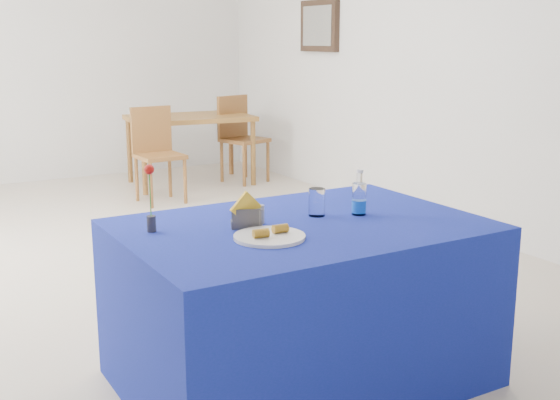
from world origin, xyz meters
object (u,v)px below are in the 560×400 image
object	(u,v)px
water_bottle	(359,200)
chair_bg_left	(156,147)
chair_bg_right	(239,132)
plate	(269,237)
oak_table	(190,123)
blue_table	(301,303)

from	to	relation	value
water_bottle	chair_bg_left	world-z (taller)	water_bottle
chair_bg_left	chair_bg_right	distance (m)	1.26
water_bottle	chair_bg_left	bearing A→B (deg)	83.68
plate	oak_table	distance (m)	4.92
blue_table	chair_bg_left	world-z (taller)	chair_bg_left
plate	blue_table	bearing A→B (deg)	29.92
plate	chair_bg_left	distance (m)	4.16
water_bottle	chair_bg_left	distance (m)	3.92
plate	water_bottle	world-z (taller)	water_bottle
oak_table	water_bottle	bearing A→B (deg)	-103.16
chair_bg_left	oak_table	bearing A→B (deg)	41.71
plate	water_bottle	bearing A→B (deg)	14.30
blue_table	oak_table	distance (m)	4.72
oak_table	chair_bg_right	distance (m)	0.57
water_bottle	oak_table	size ratio (longest dim) A/B	0.16
plate	chair_bg_left	world-z (taller)	chair_bg_left
plate	blue_table	world-z (taller)	plate
water_bottle	chair_bg_right	distance (m)	4.67
plate	oak_table	xyz separation A→B (m)	(1.62, 4.65, -0.09)
oak_table	chair_bg_left	xyz separation A→B (m)	(-0.62, -0.61, -0.14)
blue_table	chair_bg_right	world-z (taller)	chair_bg_right
blue_table	chair_bg_left	xyz separation A→B (m)	(0.75, 3.89, 0.15)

